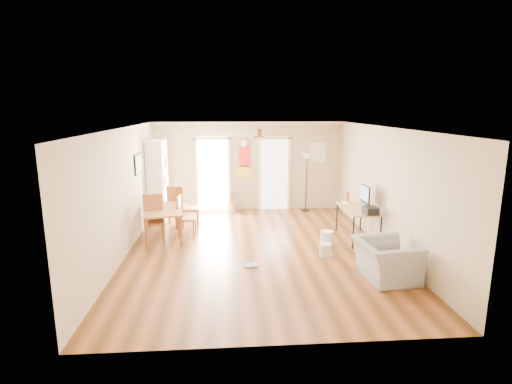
{
  "coord_description": "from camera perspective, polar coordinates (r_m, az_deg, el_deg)",
  "views": [
    {
      "loc": [
        -0.64,
        -8.05,
        3.0
      ],
      "look_at": [
        0.0,
        0.6,
        1.15
      ],
      "focal_mm": 27.86,
      "sensor_mm": 36.0,
      "label": 1
    }
  ],
  "objects": [
    {
      "name": "trash_can",
      "position": [
        11.6,
        -3.44,
        -1.31
      ],
      "size": [
        0.38,
        0.38,
        0.66
      ],
      "primitive_type": "cylinder",
      "rotation": [
        0.0,
        0.0,
        -0.31
      ],
      "color": "silver",
      "rests_on": "floor"
    },
    {
      "name": "bookshelf",
      "position": [
        11.09,
        -13.92,
        1.67
      ],
      "size": [
        0.48,
        0.99,
        2.15
      ],
      "primitive_type": null,
      "rotation": [
        0.0,
        0.0,
        -0.05
      ],
      "color": "white",
      "rests_on": "floor"
    },
    {
      "name": "torchiere_lamp",
      "position": [
        11.72,
        7.25,
        1.35
      ],
      "size": [
        0.41,
        0.41,
        1.69
      ],
      "primitive_type": null,
      "rotation": [
        0.0,
        0.0,
        -0.33
      ],
      "color": "black",
      "rests_on": "floor"
    },
    {
      "name": "kitchen_doorway",
      "position": [
        11.7,
        -6.19,
        2.37
      ],
      "size": [
        0.9,
        0.1,
        2.1
      ],
      "primitive_type": null,
      "color": "white",
      "rests_on": "wall_back"
    },
    {
      "name": "keyboard",
      "position": [
        9.83,
        12.68,
        -1.53
      ],
      "size": [
        0.22,
        0.39,
        0.01
      ],
      "primitive_type": "cube",
      "rotation": [
        0.0,
        0.0,
        -0.29
      ],
      "color": "white",
      "rests_on": "computer_desk"
    },
    {
      "name": "ac_grille",
      "position": [
        11.9,
        8.9,
        5.62
      ],
      "size": [
        0.5,
        0.04,
        0.6
      ],
      "primitive_type": "cube",
      "color": "white",
      "rests_on": "wall_back"
    },
    {
      "name": "wall_right",
      "position": [
        8.9,
        18.25,
        0.42
      ],
      "size": [
        0.04,
        7.0,
        2.6
      ],
      "primitive_type": null,
      "color": "beige",
      "rests_on": "floor"
    },
    {
      "name": "wastebasket_a",
      "position": [
        8.98,
        10.15,
        -6.57
      ],
      "size": [
        0.32,
        0.32,
        0.32
      ],
      "primitive_type": "cylinder",
      "rotation": [
        0.0,
        0.0,
        -0.15
      ],
      "color": "white",
      "rests_on": "floor"
    },
    {
      "name": "orange_bottle",
      "position": [
        9.97,
        13.02,
        -0.69
      ],
      "size": [
        0.1,
        0.1,
        0.24
      ],
      "primitive_type": "cylinder",
      "rotation": [
        0.0,
        0.0,
        -0.34
      ],
      "color": "#D75613",
      "rests_on": "computer_desk"
    },
    {
      "name": "wastebasket_b",
      "position": [
        8.35,
        9.93,
        -8.22
      ],
      "size": [
        0.25,
        0.25,
        0.27
      ],
      "primitive_type": "cylinder",
      "rotation": [
        0.0,
        0.0,
        0.07
      ],
      "color": "silver",
      "rests_on": "floor"
    },
    {
      "name": "ceiling_fan",
      "position": [
        7.8,
        0.5,
        7.85
      ],
      "size": [
        1.24,
        1.24,
        0.2
      ],
      "primitive_type": null,
      "color": "#593819",
      "rests_on": "ceiling"
    },
    {
      "name": "printer",
      "position": [
        8.95,
        16.12,
        -2.57
      ],
      "size": [
        0.29,
        0.33,
        0.16
      ],
      "primitive_type": "cube",
      "rotation": [
        0.0,
        0.0,
        0.08
      ],
      "color": "black",
      "rests_on": "computer_desk"
    },
    {
      "name": "framed_poster",
      "position": [
        9.76,
        -16.57,
        3.89
      ],
      "size": [
        0.04,
        0.66,
        0.48
      ],
      "primitive_type": "cube",
      "color": "black",
      "rests_on": "wall_left"
    },
    {
      "name": "wall_decal",
      "position": [
        11.63,
        -1.67,
        4.87
      ],
      "size": [
        0.46,
        0.03,
        1.1
      ],
      "primitive_type": "cube",
      "color": "red",
      "rests_on": "wall_back"
    },
    {
      "name": "computer_desk",
      "position": [
        9.52,
        14.35,
        -4.4
      ],
      "size": [
        0.69,
        1.37,
        0.73
      ],
      "primitive_type": null,
      "color": "tan",
      "rests_on": "floor"
    },
    {
      "name": "wall_back",
      "position": [
        11.69,
        -1.06,
        3.67
      ],
      "size": [
        5.5,
        0.04,
        2.6
      ],
      "primitive_type": null,
      "color": "beige",
      "rests_on": "floor"
    },
    {
      "name": "ceiling",
      "position": [
        8.08,
        0.32,
        9.21
      ],
      "size": [
        5.5,
        7.0,
        0.0
      ],
      "primitive_type": null,
      "color": "silver",
      "rests_on": "floor"
    },
    {
      "name": "dining_chair_right_b",
      "position": [
        9.53,
        -9.88,
        -3.45
      ],
      "size": [
        0.42,
        0.42,
        0.97
      ],
      "primitive_type": null,
      "rotation": [
        0.0,
        0.0,
        1.51
      ],
      "color": "#965830",
      "rests_on": "floor"
    },
    {
      "name": "imac",
      "position": [
        9.33,
        15.35,
        -0.73
      ],
      "size": [
        0.12,
        0.59,
        0.55
      ],
      "primitive_type": null,
      "rotation": [
        0.0,
        0.0,
        0.07
      ],
      "color": "black",
      "rests_on": "computer_desk"
    },
    {
      "name": "floor_cloth",
      "position": [
        7.78,
        -0.77,
        -10.49
      ],
      "size": [
        0.28,
        0.23,
        0.04
      ],
      "primitive_type": "cube",
      "rotation": [
        0.0,
        0.0,
        0.13
      ],
      "color": "#9E9E99",
      "rests_on": "floor"
    },
    {
      "name": "floor",
      "position": [
        8.61,
        0.3,
        -8.34
      ],
      "size": [
        7.0,
        7.0,
        0.0
      ],
      "primitive_type": "plane",
      "color": "brown",
      "rests_on": "ground"
    },
    {
      "name": "wall_left",
      "position": [
        8.49,
        -18.53,
        -0.14
      ],
      "size": [
        0.04,
        7.0,
        2.6
      ],
      "primitive_type": null,
      "color": "beige",
      "rests_on": "floor"
    },
    {
      "name": "dining_table",
      "position": [
        9.52,
        -13.22,
        -4.42
      ],
      "size": [
        1.1,
        1.55,
        0.71
      ],
      "primitive_type": null,
      "rotation": [
        0.0,
        0.0,
        0.19
      ],
      "color": "#A37334",
      "rests_on": "floor"
    },
    {
      "name": "dining_chair_far",
      "position": [
        10.67,
        -11.14,
        -1.73
      ],
      "size": [
        0.52,
        0.52,
        1.01
      ],
      "primitive_type": null,
      "rotation": [
        0.0,
        0.0,
        2.82
      ],
      "color": "#A96336",
      "rests_on": "floor"
    },
    {
      "name": "crown_molding",
      "position": [
        8.09,
        0.32,
        8.93
      ],
      "size": [
        5.5,
        7.0,
        0.08
      ],
      "primitive_type": null,
      "color": "white",
      "rests_on": "wall_back"
    },
    {
      "name": "dining_chair_right_a",
      "position": [
        10.3,
        -9.46,
        -2.02
      ],
      "size": [
        0.48,
        0.48,
        1.05
      ],
      "primitive_type": null,
      "rotation": [
        0.0,
        0.0,
        1.69
      ],
      "color": "#A87236",
      "rests_on": "floor"
    },
    {
      "name": "dining_chair_near",
      "position": [
        9.2,
        -14.47,
        -3.88
      ],
      "size": [
        0.52,
        0.52,
        1.07
      ],
      "primitive_type": null,
      "rotation": [
        0.0,
        0.0,
        0.21
      ],
      "color": "#A46335",
      "rests_on": "floor"
    },
    {
      "name": "wall_front",
      "position": [
        4.9,
        3.6,
        -8.27
      ],
      "size": [
        5.5,
        0.04,
        2.6
      ],
      "primitive_type": null,
      "color": "beige",
      "rests_on": "floor"
    },
    {
      "name": "bathroom_doorway",
      "position": [
        11.78,
        2.6,
        2.49
      ],
      "size": [
        0.8,
        0.1,
        2.1
      ],
      "primitive_type": null,
      "color": "white",
      "rests_on": "wall_back"
    },
    {
      "name": "armchair",
      "position": [
        7.51,
        18.14,
        -9.27
      ],
      "size": [
        1.03,
        1.15,
        0.69
      ],
      "primitive_type": "imported",
      "rotation": [
        0.0,
        0.0,
        1.67
      ],
      "color": "#969691",
      "rests_on": "floor"
    }
  ]
}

